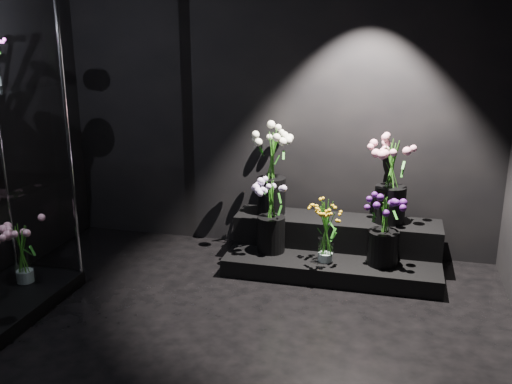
% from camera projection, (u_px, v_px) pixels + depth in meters
% --- Properties ---
extents(floor, '(4.00, 4.00, 0.00)m').
position_uv_depth(floor, '(208.00, 356.00, 3.65)').
color(floor, black).
rests_on(floor, ground).
extents(wall_back, '(4.00, 0.00, 4.00)m').
position_uv_depth(wall_back, '(277.00, 99.00, 5.12)').
color(wall_back, black).
rests_on(wall_back, floor).
extents(display_riser, '(1.80, 0.80, 0.40)m').
position_uv_depth(display_riser, '(335.00, 247.00, 4.99)').
color(display_riser, black).
rests_on(display_riser, floor).
extents(bouquet_orange_bells, '(0.29, 0.29, 0.51)m').
position_uv_depth(bouquet_orange_bells, '(326.00, 232.00, 4.67)').
color(bouquet_orange_bells, white).
rests_on(bouquet_orange_bells, display_riser).
extents(bouquet_lilac, '(0.35, 0.35, 0.63)m').
position_uv_depth(bouquet_lilac, '(271.00, 212.00, 4.85)').
color(bouquet_lilac, black).
rests_on(bouquet_lilac, display_riser).
extents(bouquet_purple, '(0.44, 0.44, 0.58)m').
position_uv_depth(bouquet_purple, '(384.00, 226.00, 4.60)').
color(bouquet_purple, black).
rests_on(bouquet_purple, display_riser).
extents(bouquet_cream_roses, '(0.46, 0.46, 0.77)m').
position_uv_depth(bouquet_cream_roses, '(272.00, 165.00, 5.04)').
color(bouquet_cream_roses, black).
rests_on(bouquet_cream_roses, display_riser).
extents(bouquet_pink_roses, '(0.45, 0.45, 0.72)m').
position_uv_depth(bouquet_pink_roses, '(392.00, 178.00, 4.83)').
color(bouquet_pink_roses, black).
rests_on(bouquet_pink_roses, display_riser).
extents(bouquet_case_base_pink, '(0.40, 0.40, 0.48)m').
position_uv_depth(bouquet_case_base_pink, '(22.00, 251.00, 4.38)').
color(bouquet_case_base_pink, white).
rests_on(bouquet_case_base_pink, display_case).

